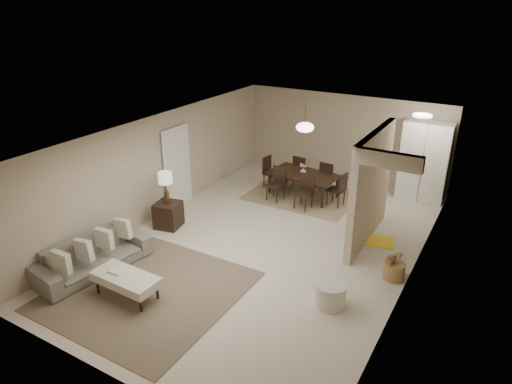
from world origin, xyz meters
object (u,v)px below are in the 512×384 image
Objects in this scene: round_pouf at (331,295)px; dining_table at (302,185)px; sofa at (93,256)px; pantry_cabinet at (424,162)px; side_table at (168,215)px; wicker_basket at (394,271)px; ottoman_bench at (126,279)px.

dining_table reaches higher than round_pouf.
pantry_cabinet is at bearing -26.68° from sofa.
sofa is at bearing -91.30° from side_table.
pantry_cabinet reaches higher than wicker_basket.
ottoman_bench reaches higher than wicker_basket.
dining_table is (-2.79, -1.43, -0.73)m from pantry_cabinet.
round_pouf reaches higher than wicker_basket.
dining_table is at bearing -12.01° from sofa.
wicker_basket is (4.01, 2.99, -0.19)m from ottoman_bench.
side_table is (0.05, 2.20, -0.03)m from sofa.
round_pouf is at bearing -11.47° from side_table.
ottoman_bench is at bearing -65.39° from side_table.
sofa reaches higher than dining_table.
pantry_cabinet is at bearing 44.32° from side_table.
wicker_basket is (5.20, 2.69, -0.16)m from sofa.
wicker_basket is at bearing -34.01° from dining_table.
wicker_basket is at bearing 5.42° from side_table.
wicker_basket is at bearing 38.20° from ottoman_bench.
side_table reaches higher than round_pouf.
round_pouf is 0.31× the size of dining_table.
wicker_basket is at bearing -84.49° from pantry_cabinet.
sofa is 5.77m from dining_table.
sofa is at bearing -125.07° from pantry_cabinet.
sofa is 2.20m from side_table.
dining_table reaches higher than wicker_basket.
pantry_cabinet is 1.65× the size of ottoman_bench.
wicker_basket is 0.22× the size of dining_table.
round_pouf is 4.78m from dining_table.
ottoman_bench is 0.70× the size of dining_table.
side_table is at bearing -114.94° from dining_table.
side_table is (-1.14, 2.50, -0.06)m from ottoman_bench.
sofa reaches higher than round_pouf.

